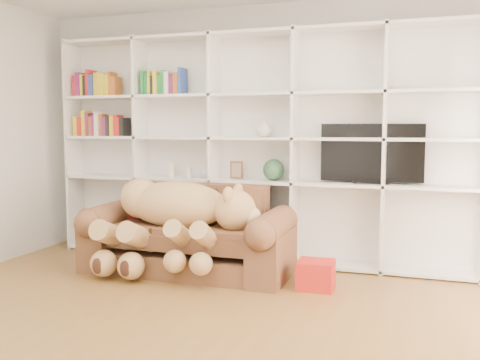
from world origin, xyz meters
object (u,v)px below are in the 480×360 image
(sofa, at_px, (189,239))
(tv, at_px, (372,154))
(teddy_bear, at_px, (174,214))
(gift_box, at_px, (316,275))

(sofa, height_order, tv, tv)
(teddy_bear, height_order, tv, tv)
(sofa, bearing_deg, teddy_bear, -114.96)
(gift_box, distance_m, tv, 1.37)
(teddy_bear, distance_m, tv, 2.01)
(sofa, bearing_deg, gift_box, -7.75)
(tv, bearing_deg, gift_box, -115.34)
(teddy_bear, bearing_deg, sofa, 73.08)
(gift_box, height_order, tv, tv)
(sofa, xyz_separation_m, tv, (1.68, 0.64, 0.83))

